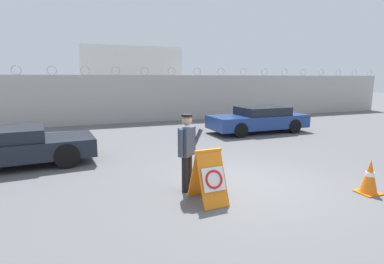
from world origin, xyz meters
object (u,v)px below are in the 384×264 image
at_px(parked_car_far_side, 259,119).
at_px(security_guard, 187,149).
at_px(traffic_cone_near, 370,177).
at_px(barricade_sign, 209,176).
at_px(parked_car_front_coupe, 12,147).

bearing_deg(parked_car_far_side, security_guard, 44.64).
xyz_separation_m(traffic_cone_near, parked_car_far_side, (1.98, 7.40, 0.23)).
bearing_deg(traffic_cone_near, barricade_sign, 166.54).
height_order(security_guard, traffic_cone_near, security_guard).
bearing_deg(parked_car_front_coupe, security_guard, -46.41).
height_order(barricade_sign, parked_car_far_side, parked_car_far_side).
height_order(security_guard, parked_car_far_side, security_guard).
distance_m(security_guard, traffic_cone_near, 4.08).
xyz_separation_m(barricade_sign, parked_car_front_coupe, (-4.25, 4.31, 0.04)).
distance_m(barricade_sign, parked_car_far_side, 8.55).
bearing_deg(parked_car_front_coupe, parked_car_far_side, 7.98).
relative_size(barricade_sign, parked_car_far_side, 0.24).
bearing_deg(parked_car_front_coupe, barricade_sign, -50.40).
xyz_separation_m(barricade_sign, security_guard, (-0.21, 0.74, 0.43)).
height_order(barricade_sign, traffic_cone_near, barricade_sign).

